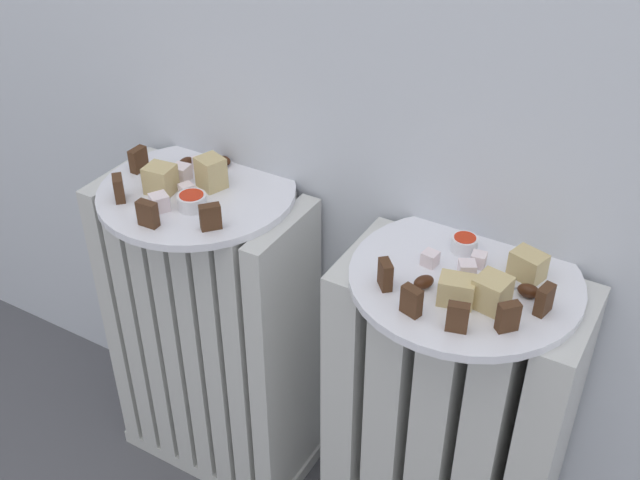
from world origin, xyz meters
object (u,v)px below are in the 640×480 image
object	(u,v)px
radiator_right	(444,435)
fork	(496,291)
jam_bowl_left	(192,201)
radiator_left	(213,338)
jam_bowl_right	(464,243)
plate_left	(197,192)
plate_right	(465,279)

from	to	relation	value
radiator_right	fork	xyz separation A→B (m)	(0.05, -0.01, 0.31)
radiator_right	jam_bowl_left	bearing A→B (deg)	-173.48
radiator_left	radiator_right	xyz separation A→B (m)	(0.44, -0.00, 0.00)
radiator_left	jam_bowl_right	size ratio (longest dim) A/B	16.08
plate_left	fork	size ratio (longest dim) A/B	3.70
jam_bowl_left	fork	xyz separation A→B (m)	(0.46, 0.03, -0.01)
plate_left	plate_right	world-z (taller)	same
radiator_left	jam_bowl_right	distance (m)	0.53
radiator_right	jam_bowl_right	bearing A→B (deg)	114.14
radiator_right	plate_left	world-z (taller)	plate_left
plate_left	plate_right	bearing A→B (deg)	0.00
radiator_left	plate_right	xyz separation A→B (m)	(0.44, -0.00, 0.31)
jam_bowl_right	fork	world-z (taller)	jam_bowl_right
plate_right	fork	size ratio (longest dim) A/B	3.70
jam_bowl_right	jam_bowl_left	bearing A→B (deg)	-165.57
radiator_left	plate_left	size ratio (longest dim) A/B	1.90
plate_right	jam_bowl_right	xyz separation A→B (m)	(-0.02, 0.05, 0.02)
radiator_left	jam_bowl_left	xyz separation A→B (m)	(0.03, -0.05, 0.32)
plate_left	fork	xyz separation A→B (m)	(0.49, -0.01, 0.01)
plate_right	jam_bowl_left	world-z (taller)	jam_bowl_left
radiator_left	plate_right	size ratio (longest dim) A/B	1.90
plate_left	jam_bowl_left	bearing A→B (deg)	-58.47
plate_left	jam_bowl_left	size ratio (longest dim) A/B	7.04
plate_right	jam_bowl_left	bearing A→B (deg)	-173.48
radiator_left	jam_bowl_right	world-z (taller)	jam_bowl_right
radiator_left	jam_bowl_right	xyz separation A→B (m)	(0.42, 0.05, 0.32)
radiator_left	plate_left	xyz separation A→B (m)	(0.00, -0.00, 0.31)
plate_left	jam_bowl_right	size ratio (longest dim) A/B	8.45
jam_bowl_left	plate_right	bearing A→B (deg)	6.52
plate_right	fork	xyz separation A→B (m)	(0.05, -0.01, 0.01)
radiator_left	fork	distance (m)	0.58
plate_left	jam_bowl_right	distance (m)	0.42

